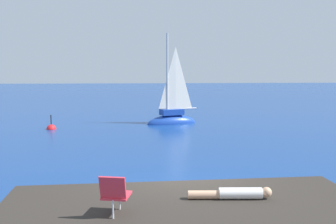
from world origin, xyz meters
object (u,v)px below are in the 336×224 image
Objects in this scene: beach_chair at (115,193)px; marker_buoy at (51,129)px; sailboat_near at (172,118)px; person_sunbather at (234,194)px.

marker_buoy is (-4.68, 16.06, -1.30)m from beach_chair.
beach_chair is at bearing 63.54° from sailboat_near.
beach_chair is at bearing -73.73° from marker_buoy.
beach_chair is 0.71× the size of marker_buoy.
beach_chair is at bearing 20.83° from person_sunbather.
beach_chair is (-2.60, -17.85, 0.97)m from sailboat_near.
person_sunbather is at bearing -60.62° from beach_chair.
marker_buoy is at bearing -61.34° from person_sunbather.
sailboat_near is 7.51m from marker_buoy.
sailboat_near reaches higher than marker_buoy.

